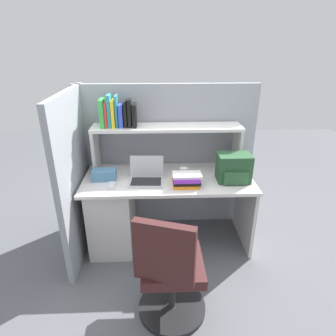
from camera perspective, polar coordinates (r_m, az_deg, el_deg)
name	(u,v)px	position (r m, az deg, el deg)	size (l,w,h in m)	color
ground_plane	(168,239)	(3.15, -0.04, -13.90)	(8.00, 8.00, 0.00)	#595B60
desk	(129,207)	(2.93, -7.73, -7.71)	(1.60, 0.70, 0.73)	silver
cubicle_partition_rear	(166,158)	(3.09, -0.31, 1.95)	(1.84, 0.05, 1.55)	gray
cubicle_partition_left	(76,177)	(2.80, -17.65, -1.68)	(0.05, 1.06, 1.55)	gray
overhead_hutch	(167,136)	(2.82, -0.20, 6.38)	(1.44, 0.28, 0.45)	beige
reference_books_on_shelf	(117,113)	(2.78, -10.00, 10.55)	(0.33, 0.18, 0.30)	green
laptop	(146,176)	(2.68, -4.26, -1.59)	(0.32, 0.26, 0.22)	#B7BABF
backpack	(234,168)	(2.72, 12.84, -0.03)	(0.30, 0.22, 0.26)	#264C2D
computer_mouse	(112,185)	(2.63, -11.02, -3.40)	(0.06, 0.10, 0.03)	silver
paper_cup	(184,173)	(2.75, 3.10, -0.93)	(0.08, 0.08, 0.10)	white
tissue_box	(104,175)	(2.77, -12.46, -1.29)	(0.22, 0.12, 0.10)	teal
desk_book_stack	(186,179)	(2.60, 3.61, -2.27)	(0.25, 0.19, 0.12)	orange
office_chair	(170,275)	(2.20, 0.40, -20.39)	(0.52, 0.54, 0.93)	black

